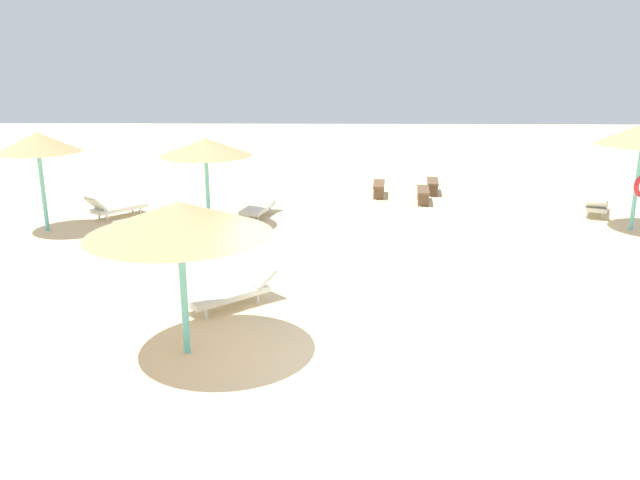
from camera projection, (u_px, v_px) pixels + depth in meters
name	position (u px, v px, depth m)	size (l,w,h in m)	color
ground_plane	(316.00, 360.00, 10.42)	(80.00, 80.00, 0.00)	beige
parasol_2	(205.00, 147.00, 18.10)	(2.66, 2.66, 2.61)	#6BC6BC
parasol_4	(37.00, 143.00, 17.61)	(2.33, 2.33, 2.83)	#6BC6BC
parasol_5	(179.00, 219.00, 10.04)	(3.00, 3.00, 2.61)	#6BC6BC
lounger_1	(597.00, 205.00, 20.09)	(1.34, 2.00, 0.66)	silver
lounger_2	(259.00, 206.00, 19.95)	(1.04, 1.98, 0.72)	silver
lounger_4	(116.00, 207.00, 19.77)	(1.68, 1.85, 0.76)	silver
lounger_5	(232.00, 291.00, 12.62)	(1.84, 1.75, 0.67)	silver
bench_0	(433.00, 184.00, 23.34)	(0.58, 1.54, 0.49)	brown
bench_1	(379.00, 187.00, 22.85)	(0.53, 1.53, 0.49)	brown
bench_2	(423.00, 193.00, 21.80)	(0.57, 1.54, 0.49)	brown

